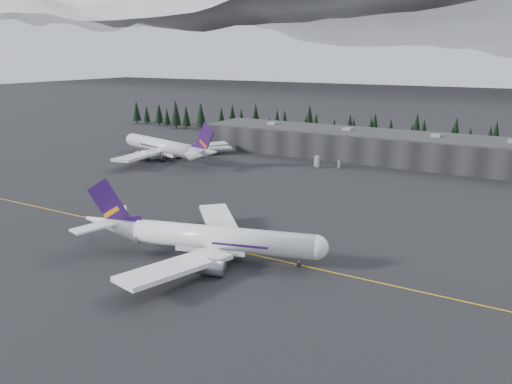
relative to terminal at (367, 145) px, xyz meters
The scene contains 9 objects.
ground 125.16m from the terminal, 90.00° to the right, with size 1400.00×1400.00×0.00m, color black.
taxiline 127.16m from the terminal, 90.00° to the right, with size 400.00×0.40×0.02m, color gold.
terminal is the anchor object (origin of this frame).
treeline 37.02m from the terminal, 90.00° to the left, with size 360.00×20.00×15.00m, color black.
mountain_ridge 875.02m from the terminal, 90.00° to the left, with size 4400.00×900.00×420.00m, color white, non-canonical shape.
jet_main 134.28m from the terminal, 89.26° to the right, with size 60.28×54.81×18.09m.
jet_parked 92.43m from the terminal, 148.62° to the right, with size 66.58×60.52×19.99m.
gse_vehicle_a 32.71m from the terminal, 112.96° to the right, with size 2.49×5.39×1.50m, color silver.
gse_vehicle_b 27.43m from the terminal, 98.01° to the right, with size 1.50×3.73×1.27m, color silver.
Camera 1 is at (68.19, -100.00, 47.35)m, focal length 35.00 mm.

